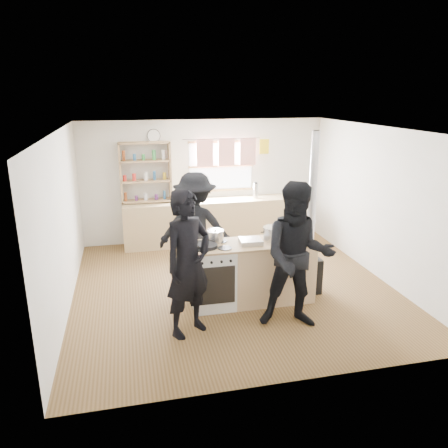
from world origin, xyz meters
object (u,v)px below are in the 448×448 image
at_px(bread_board, 297,236).
at_px(roast_tray, 251,241).
at_px(person_far, 196,228).
at_px(thermos, 256,191).
at_px(stockpot_counter, 273,233).
at_px(person_near_right, 298,257).
at_px(stockpot_stove, 215,236).
at_px(cooking_island, 252,272).
at_px(skillet_greens, 207,246).
at_px(flue_heater, 309,253).
at_px(person_near_left, 188,264).

bearing_deg(bread_board, roast_tray, -177.27).
bearing_deg(person_far, thermos, -118.88).
bearing_deg(stockpot_counter, person_near_right, -86.56).
relative_size(thermos, bread_board, 0.94).
relative_size(stockpot_stove, stockpot_counter, 0.81).
xyz_separation_m(cooking_island, skillet_greens, (-0.67, -0.07, 0.49)).
bearing_deg(bread_board, stockpot_counter, 173.01).
xyz_separation_m(flue_heater, person_near_right, (-0.58, -0.93, 0.34)).
height_order(person_near_right, person_far, person_near_right).
relative_size(flue_heater, person_near_right, 1.27).
height_order(thermos, person_near_right, person_near_right).
xyz_separation_m(cooking_island, stockpot_stove, (-0.51, 0.15, 0.55)).
relative_size(skillet_greens, roast_tray, 1.07).
relative_size(skillet_greens, person_near_left, 0.19).
bearing_deg(roast_tray, skillet_greens, -177.09).
height_order(skillet_greens, person_near_left, person_near_left).
xyz_separation_m(bread_board, person_far, (-1.37, 0.91, -0.07)).
distance_m(bread_board, person_near_left, 1.85).
distance_m(bread_board, person_far, 1.65).
height_order(stockpot_counter, flue_heater, flue_heater).
distance_m(stockpot_counter, person_near_left, 1.54).
relative_size(stockpot_counter, person_far, 0.17).
bearing_deg(person_near_left, person_near_right, -37.62).
height_order(person_near_left, person_near_right, person_near_right).
bearing_deg(bread_board, flue_heater, 26.70).
height_order(stockpot_counter, bread_board, stockpot_counter).
relative_size(thermos, skillet_greens, 0.87).
height_order(roast_tray, person_far, person_far).
distance_m(skillet_greens, flue_heater, 1.68).
xyz_separation_m(stockpot_stove, bread_board, (1.20, -0.16, -0.04)).
relative_size(thermos, cooking_island, 0.16).
height_order(bread_board, person_near_left, person_near_left).
distance_m(thermos, person_near_right, 3.60).
height_order(skillet_greens, stockpot_stove, stockpot_stove).
bearing_deg(person_far, roast_tray, 135.64).
relative_size(cooking_island, flue_heater, 0.79).
height_order(thermos, cooking_island, thermos).
distance_m(skillet_greens, person_near_left, 0.70).
xyz_separation_m(thermos, person_near_right, (-0.51, -3.57, -0.07)).
bearing_deg(thermos, person_far, -130.16).
distance_m(person_near_left, person_far, 1.62).
height_order(stockpot_stove, person_far, person_far).
bearing_deg(cooking_island, stockpot_stove, 163.24).
height_order(roast_tray, person_near_left, person_near_left).
bearing_deg(thermos, flue_heater, -88.40).
xyz_separation_m(thermos, stockpot_counter, (-0.56, -2.73, -0.02)).
xyz_separation_m(thermos, person_far, (-1.57, -1.86, -0.14)).
distance_m(stockpot_stove, bread_board, 1.21).
bearing_deg(stockpot_counter, bread_board, -6.99).
height_order(thermos, stockpot_stove, thermos).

